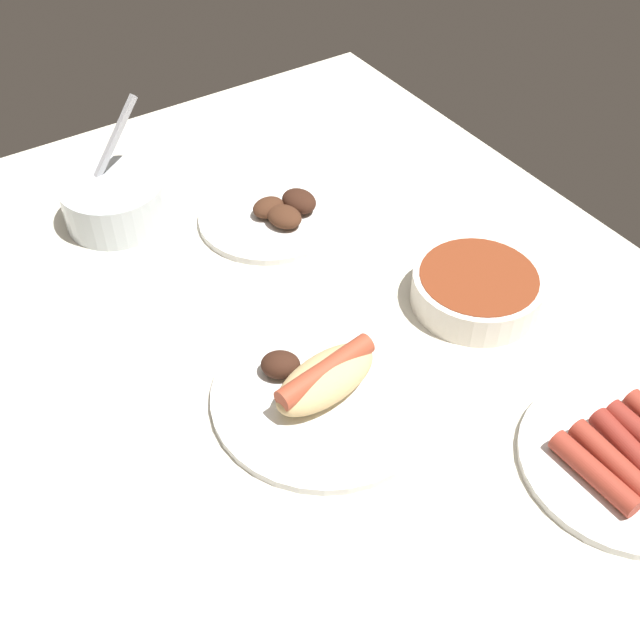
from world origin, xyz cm
name	(u,v)px	position (x,y,z in cm)	size (l,w,h in cm)	color
ground_plane	(324,354)	(0.00, 0.00, -1.50)	(120.00, 90.00, 3.00)	silver
bowl_chili	(477,288)	(-3.86, -19.67, 2.39)	(15.93, 15.93, 4.33)	white
plate_hotdog_assembled	(324,387)	(-6.47, 4.33, 1.69)	(25.09, 25.09, 5.61)	white
bowl_coleslaw	(114,200)	(35.70, 10.81, 3.34)	(13.87, 13.91, 15.55)	silver
plate_grilled_meat	(274,215)	(23.72, -7.27, 1.02)	(19.49, 19.49, 3.86)	white
plate_sausages	(628,457)	(-30.54, -16.69, 1.08)	(21.90, 21.90, 3.29)	white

